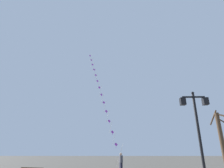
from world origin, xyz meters
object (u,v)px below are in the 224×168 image
twin_lantern_lamp_post (197,119)px  kite_flyer (121,162)px  bare_tree (222,142)px  kite_train (101,92)px

twin_lantern_lamp_post → kite_flyer: bearing=115.7°
bare_tree → kite_train: bearing=129.1°
twin_lantern_lamp_post → bare_tree: 5.18m
kite_train → bare_tree: kite_train is taller
twin_lantern_lamp_post → kite_train: bearing=112.4°
twin_lantern_lamp_post → bare_tree: size_ratio=1.04×
twin_lantern_lamp_post → kite_flyer: size_ratio=2.89×
kite_train → bare_tree: size_ratio=4.12×
kite_flyer → twin_lantern_lamp_post: bearing=-173.5°
kite_flyer → bare_tree: 8.41m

